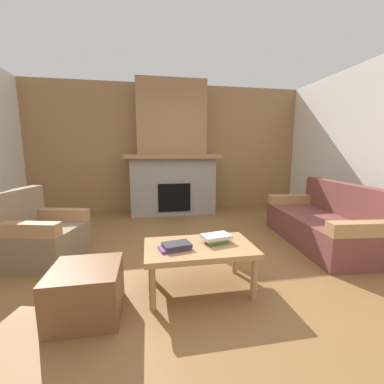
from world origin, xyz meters
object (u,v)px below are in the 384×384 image
fireplace (172,157)px  armchair (41,236)px  coffee_table (199,251)px  ottoman (87,291)px  couch (324,224)px

fireplace → armchair: (-1.78, -2.10, -0.87)m
armchair → coffee_table: 1.98m
fireplace → ottoman: fireplace is taller
ottoman → armchair: bearing=123.1°
ottoman → couch: bearing=19.9°
fireplace → coffee_table: fireplace is taller
fireplace → couch: (1.91, -2.22, -0.88)m
coffee_table → ottoman: (-0.95, -0.22, -0.18)m
fireplace → ottoman: 3.57m
armchair → ottoman: size_ratio=1.78×
fireplace → ottoman: size_ratio=5.19×
fireplace → ottoman: bearing=-107.1°
couch → coffee_table: size_ratio=1.88×
coffee_table → ottoman: 0.99m
armchair → coffee_table: bearing=-29.3°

